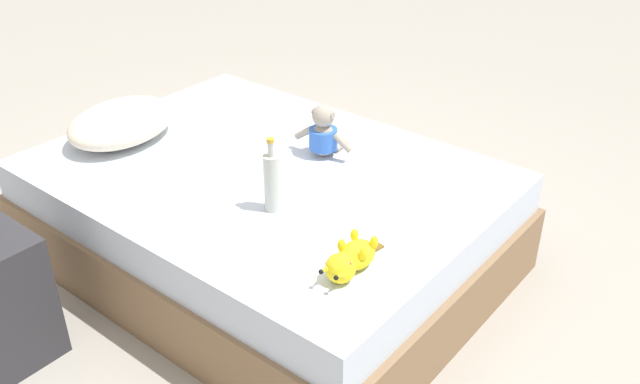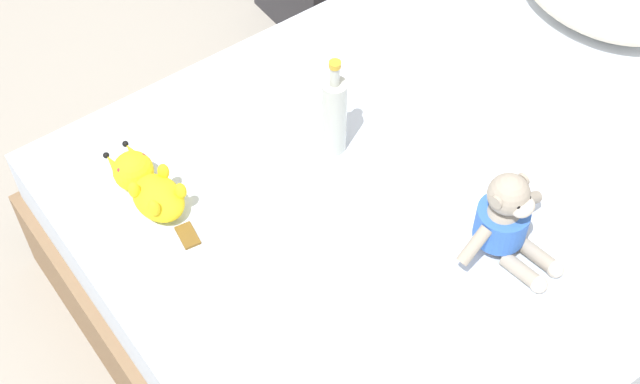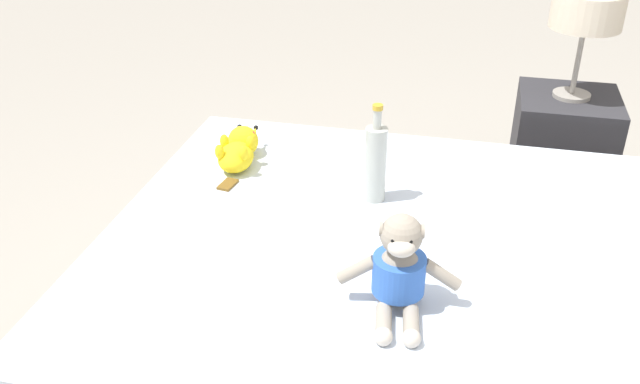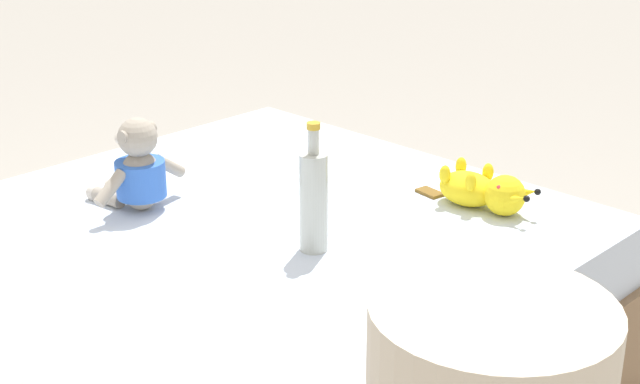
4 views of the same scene
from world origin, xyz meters
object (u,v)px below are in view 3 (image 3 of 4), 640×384
(nightstand, at_px, (559,156))
(glass_bottle, at_px, (374,162))
(bed, at_px, (444,320))
(plush_monkey, at_px, (397,271))
(bedside_lamp, at_px, (585,14))
(plush_yellow_creature, at_px, (237,149))

(nightstand, bearing_deg, glass_bottle, -35.34)
(bed, xyz_separation_m, nightstand, (-1.08, 0.37, 0.02))
(bed, height_order, nightstand, nightstand)
(plush_monkey, xyz_separation_m, bedside_lamp, (-1.34, 0.48, 0.26))
(plush_monkey, xyz_separation_m, nightstand, (-1.34, 0.48, -0.31))
(bed, bearing_deg, plush_monkey, -23.58)
(glass_bottle, bearing_deg, bedside_lamp, 144.66)
(plush_yellow_creature, distance_m, bedside_lamp, 1.34)
(plush_monkey, xyz_separation_m, glass_bottle, (-0.48, -0.13, 0.02))
(plush_monkey, bearing_deg, bedside_lamp, 160.18)
(nightstand, height_order, bedside_lamp, bedside_lamp)
(plush_monkey, height_order, glass_bottle, glass_bottle)
(glass_bottle, bearing_deg, nightstand, 144.66)
(bed, distance_m, nightstand, 1.15)
(glass_bottle, distance_m, bedside_lamp, 1.09)
(glass_bottle, height_order, bedside_lamp, bedside_lamp)
(plush_monkey, distance_m, glass_bottle, 0.49)
(glass_bottle, bearing_deg, plush_yellow_creature, -105.91)
(plush_yellow_creature, relative_size, nightstand, 0.66)
(bed, xyz_separation_m, glass_bottle, (-0.22, -0.24, 0.36))
(plush_yellow_creature, bearing_deg, nightstand, 124.47)
(bed, height_order, plush_yellow_creature, plush_yellow_creature)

